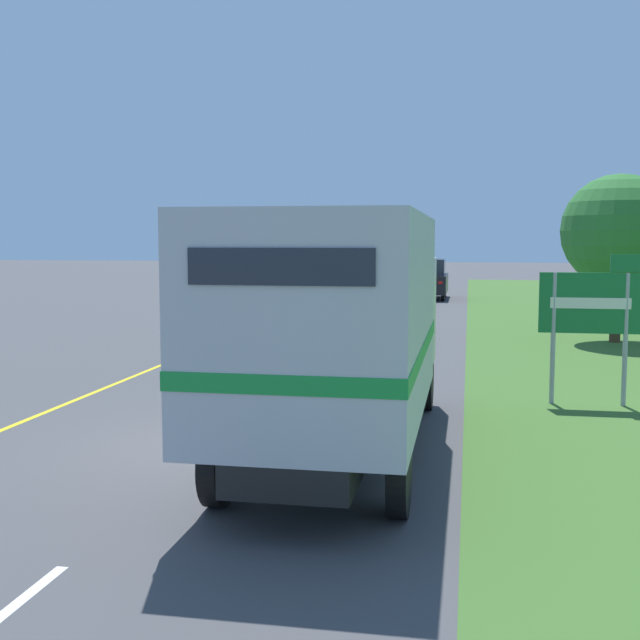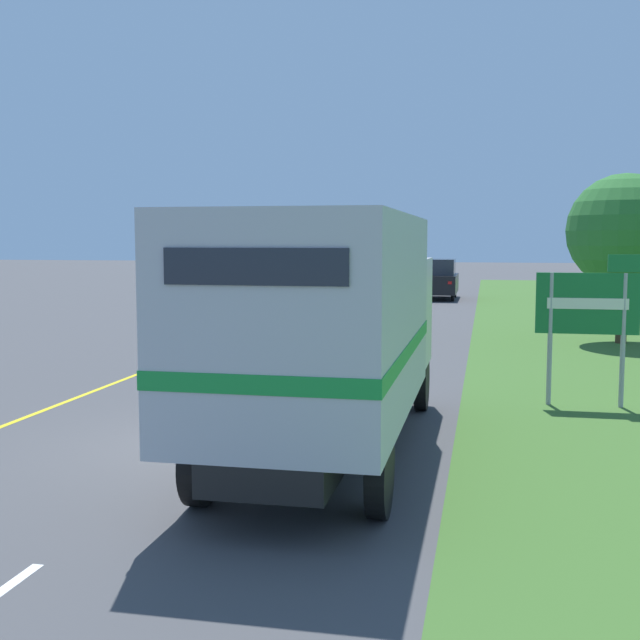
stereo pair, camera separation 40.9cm
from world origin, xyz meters
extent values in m
plane|color=#444447|center=(0.00, 0.00, 0.00)|extent=(200.00, 200.00, 0.00)
cube|color=yellow|center=(-3.70, 17.77, 0.00)|extent=(0.12, 68.13, 0.01)
cube|color=white|center=(0.00, 0.72, 0.00)|extent=(0.12, 2.60, 0.01)
cube|color=white|center=(0.00, 7.32, 0.00)|extent=(0.12, 2.60, 0.01)
cube|color=white|center=(0.00, 13.92, 0.00)|extent=(0.12, 2.60, 0.01)
cube|color=white|center=(0.00, 20.52, 0.00)|extent=(0.12, 2.60, 0.01)
cube|color=white|center=(0.00, 27.12, 0.00)|extent=(0.12, 2.60, 0.01)
cylinder|color=black|center=(0.91, 3.20, 0.50)|extent=(0.22, 1.00, 1.00)
cylinder|color=black|center=(3.02, 3.20, 0.50)|extent=(0.22, 1.00, 1.00)
cylinder|color=black|center=(0.91, -2.61, 0.50)|extent=(0.22, 1.00, 1.00)
cylinder|color=black|center=(3.02, -2.61, 0.50)|extent=(0.22, 1.00, 1.00)
cube|color=black|center=(1.97, 0.00, 0.68)|extent=(1.35, 7.76, 0.36)
cube|color=#B7B7BC|center=(1.97, -1.05, 2.13)|extent=(2.45, 5.66, 2.55)
cube|color=#198C38|center=(1.97, -1.05, 1.69)|extent=(2.47, 5.68, 0.20)
cube|color=#232833|center=(1.97, -3.89, 2.84)|extent=(1.83, 0.03, 0.36)
cube|color=#B7B7BC|center=(1.97, 2.83, 1.81)|extent=(2.35, 2.10, 1.90)
cube|color=#283342|center=(1.97, 3.89, 2.05)|extent=(2.08, 0.03, 0.85)
cylinder|color=black|center=(-2.59, 15.73, 0.33)|extent=(0.16, 0.66, 0.66)
cylinder|color=black|center=(-1.11, 15.73, 0.33)|extent=(0.16, 0.66, 0.66)
cylinder|color=black|center=(-2.59, 12.99, 0.33)|extent=(0.16, 0.66, 0.66)
cylinder|color=black|center=(-1.11, 12.99, 0.33)|extent=(0.16, 0.66, 0.66)
cube|color=white|center=(-1.85, 14.36, 0.72)|extent=(1.80, 4.43, 0.79)
cube|color=#282D38|center=(-1.85, 14.18, 1.46)|extent=(1.55, 2.44, 0.67)
cube|color=red|center=(-2.48, 12.13, 0.86)|extent=(0.20, 0.03, 0.14)
cube|color=red|center=(-1.22, 12.13, 0.86)|extent=(0.20, 0.03, 0.14)
cylinder|color=black|center=(1.00, 32.31, 0.33)|extent=(0.16, 0.66, 0.66)
cylinder|color=black|center=(2.48, 32.31, 0.33)|extent=(0.16, 0.66, 0.66)
cylinder|color=black|center=(1.00, 29.54, 0.33)|extent=(0.16, 0.66, 0.66)
cylinder|color=black|center=(2.48, 29.54, 0.33)|extent=(0.16, 0.66, 0.66)
cube|color=black|center=(1.74, 30.92, 0.81)|extent=(1.80, 4.47, 0.95)
cube|color=#282D38|center=(1.74, 30.74, 1.69)|extent=(1.55, 2.46, 0.81)
cube|color=red|center=(1.11, 28.68, 0.97)|extent=(0.20, 0.03, 0.14)
cube|color=red|center=(2.37, 28.68, 0.97)|extent=(0.20, 0.03, 0.14)
cylinder|color=black|center=(-2.46, 43.08, 0.33)|extent=(0.16, 0.66, 0.66)
cylinder|color=black|center=(-0.98, 43.08, 0.33)|extent=(0.16, 0.66, 0.66)
cylinder|color=black|center=(-2.46, 40.59, 0.33)|extent=(0.16, 0.66, 0.66)
cylinder|color=black|center=(-0.98, 40.59, 0.33)|extent=(0.16, 0.66, 0.66)
cube|color=red|center=(-1.72, 41.83, 0.75)|extent=(1.80, 4.01, 0.83)
cube|color=#282D38|center=(-1.72, 41.67, 1.52)|extent=(1.55, 2.21, 0.71)
cube|color=red|center=(-2.35, 39.82, 0.89)|extent=(0.20, 0.03, 0.14)
cube|color=red|center=(-1.09, 39.82, 0.89)|extent=(0.20, 0.03, 0.14)
cylinder|color=#9E9EA3|center=(5.32, 4.17, 1.24)|extent=(0.09, 0.09, 2.48)
cylinder|color=#9E9EA3|center=(6.62, 4.17, 1.24)|extent=(0.09, 0.09, 2.48)
cube|color=#196B33|center=(5.97, 4.17, 1.92)|extent=(1.85, 0.06, 1.13)
cube|color=#196B33|center=(6.60, 4.17, 2.66)|extent=(0.59, 0.06, 0.32)
cube|color=silver|center=(5.97, 4.13, 1.92)|extent=(1.44, 0.02, 0.20)
cylinder|color=#4C3823|center=(8.12, 13.93, 1.00)|extent=(0.32, 0.32, 2.00)
sphere|color=#2D702D|center=(8.12, 13.93, 3.35)|extent=(3.39, 3.39, 3.39)
camera|label=1|loc=(3.74, -11.33, 3.09)|focal=45.00mm
camera|label=2|loc=(4.14, -11.26, 3.09)|focal=45.00mm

